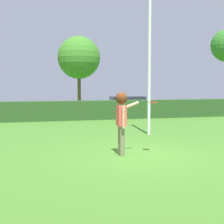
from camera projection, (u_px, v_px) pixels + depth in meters
The scene contains 7 objects.
ground_plane at pixel (141, 156), 9.08m from camera, with size 60.00×60.00×0.00m, color #457A28.
person at pixel (122, 115), 9.05m from camera, with size 0.76×0.56×1.79m.
frisbee at pixel (153, 102), 9.10m from camera, with size 0.23×0.24×0.04m.
lamppost at pixel (149, 51), 12.76m from camera, with size 0.24×0.24×6.01m.
hedge_row at pixel (81, 110), 18.57m from camera, with size 27.41×0.90×1.09m, color #2A4D21.
parked_car_green at pixel (127, 104), 21.79m from camera, with size 4.34×2.13×1.25m.
oak_tree at pixel (79, 58), 26.61m from camera, with size 3.50×3.50×6.01m.
Camera 1 is at (-3.11, -8.43, 1.97)m, focal length 51.86 mm.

